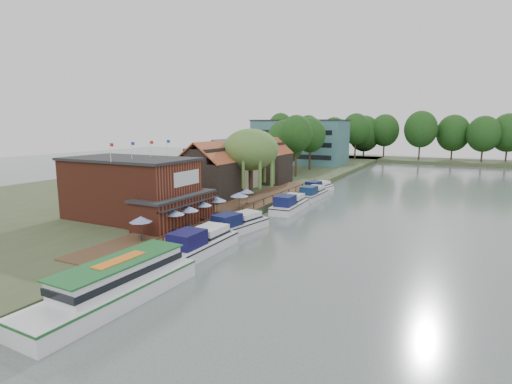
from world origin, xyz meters
The scene contains 30 objects.
ground centered at (0.00, 0.00, 0.00)m, with size 260.00×260.00×0.00m, color #4C5855.
land_bank centered at (-30.00, 35.00, 0.50)m, with size 50.00×140.00×1.00m, color #384728.
quay_deck centered at (-8.00, 10.00, 1.05)m, with size 6.00×50.00×0.10m, color #47301E.
quay_rail centered at (-5.30, 10.50, 1.50)m, with size 0.20×49.00×1.00m, color black, non-canonical shape.
pub centered at (-14.00, -1.00, 4.65)m, with size 20.00×11.00×7.30m, color maroon, non-canonical shape.
hotel_block centered at (-22.00, 70.00, 7.15)m, with size 25.40×12.40×12.30m, color #38666B, non-canonical shape.
cottage_a centered at (-15.00, 14.00, 5.25)m, with size 8.60×7.60×8.50m, color black, non-canonical shape.
cottage_b centered at (-18.00, 24.00, 5.25)m, with size 9.60×8.60×8.50m, color beige, non-canonical shape.
cottage_c centered at (-14.00, 33.00, 5.25)m, with size 7.60×7.60×8.50m, color black, non-canonical shape.
willow centered at (-10.50, 19.00, 6.21)m, with size 8.60×8.60×10.43m, color #476B2D, non-canonical shape.
umbrella_0 centered at (-8.26, -7.63, 2.29)m, with size 2.20×2.20×2.38m, color navy, non-canonical shape.
umbrella_1 centered at (-7.33, -3.75, 2.29)m, with size 2.07×2.07×2.38m, color #1C4F9C, non-canonical shape.
umbrella_2 centered at (-7.14, -1.64, 2.29)m, with size 2.22×2.22×2.38m, color navy, non-canonical shape.
umbrella_3 centered at (-7.31, 1.36, 2.29)m, with size 2.02×2.02×2.38m, color #1B4D98, non-canonical shape.
umbrella_4 centered at (-7.44, 4.42, 2.29)m, with size 2.41×2.41×2.38m, color navy, non-canonical shape.
umbrella_5 centered at (-6.56, 8.34, 2.29)m, with size 2.39×2.39×2.38m, color navy, non-canonical shape.
umbrella_6 centered at (-7.09, 11.41, 2.29)m, with size 1.95×1.95×2.38m, color navy, non-canonical shape.
cruiser_0 centered at (-3.04, -5.38, 1.30)m, with size 3.43×10.60×2.60m, color silver, non-canonical shape.
cruiser_1 centered at (-3.61, 2.77, 1.19)m, with size 3.18×9.82×2.38m, color silver, non-canonical shape.
cruiser_2 centered at (-2.58, 15.80, 1.24)m, with size 3.29×10.18×2.48m, color silver, non-canonical shape.
cruiser_3 centered at (-2.74, 25.94, 1.15)m, with size 3.09×9.57×2.31m, color silver, non-canonical shape.
cruiser_4 centered at (-3.98, 32.50, 1.08)m, with size 2.92×9.06×2.16m, color white, non-canonical shape.
tour_boat centered at (-2.04, -17.05, 1.48)m, with size 3.83×13.59×2.96m, color silver, non-canonical shape.
swan centered at (-4.50, -11.85, 0.22)m, with size 0.44×0.44×0.44m, color white.
bank_tree_0 centered at (-12.74, 43.70, 7.50)m, with size 6.79×6.79×13.00m, color #143811, non-canonical shape.
bank_tree_1 centered at (-17.26, 48.55, 7.04)m, with size 8.67×8.67×12.09m, color #143811, non-canonical shape.
bank_tree_2 centered at (-14.39, 57.14, 7.36)m, with size 7.38×7.38×12.73m, color #143811, non-canonical shape.
bank_tree_3 centered at (-17.18, 79.11, 6.93)m, with size 6.25×6.25×11.87m, color #143811, non-canonical shape.
bank_tree_4 centered at (-17.11, 88.00, 6.35)m, with size 6.18×6.18×10.69m, color #143811, non-canonical shape.
bank_tree_5 centered at (-11.64, 92.25, 8.22)m, with size 8.64×8.64×14.44m, color #143811, non-canonical shape.
Camera 1 is at (18.31, -35.45, 12.14)m, focal length 28.00 mm.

